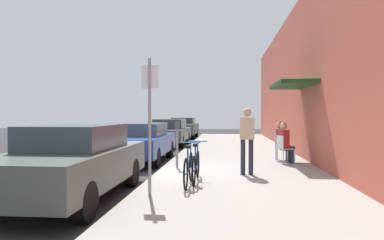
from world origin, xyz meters
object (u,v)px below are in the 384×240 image
Objects in this scene: bicycle_1 at (196,166)px; seated_patron_0 at (285,141)px; seated_patron_1 at (281,139)px; street_sign at (150,115)px; parked_car_1 at (141,141)px; cafe_chair_1 at (279,145)px; parked_car_0 at (73,161)px; parked_car_3 at (183,127)px; bicycle_0 at (189,169)px; parked_car_2 at (170,132)px; cafe_chair_0 at (284,147)px; parking_meter at (177,141)px; pedestrian_standing at (247,135)px.

seated_patron_0 reaches higher than bicycle_1.
street_sign is at bearing -121.07° from seated_patron_1.
parked_car_1 is at bearing 170.10° from seated_patron_0.
seated_patron_1 is at bearing -10.12° from cafe_chair_1.
street_sign reaches higher than parked_car_0.
street_sign is 2.99× the size of cafe_chair_1.
parked_car_3 is 14.04m from seated_patron_0.
parked_car_0 is 3.41× the size of seated_patron_1.
parked_car_2 is at bearing 101.20° from bicycle_0.
seated_patron_1 is at bearing 86.17° from cafe_chair_0.
seated_patron_1 reaches higher than bicycle_1.
cafe_chair_1 is at bearing -69.08° from parked_car_3.
cafe_chair_1 is at bearing 59.44° from street_sign.
parked_car_0 is at bearing -114.13° from parking_meter.
cafe_chair_0 is 0.20m from seated_patron_0.
parked_car_3 is 14.04m from cafe_chair_0.
parked_car_0 is 17.87m from parked_car_3.
bicycle_1 is (2.27, 1.39, -0.27)m from parked_car_0.
street_sign is at bearing -90.83° from parking_meter.
bicycle_1 is at bearing -127.62° from seated_patron_0.
seated_patron_1 is at bearing 32.05° from parking_meter.
parked_car_1 is at bearing 115.41° from bicycle_0.
bicycle_1 is 4.15m from seated_patron_0.
seated_patron_0 reaches higher than cafe_chair_1.
parked_car_2 is 8.58m from cafe_chair_0.
parked_car_3 reaches higher than parked_car_2.
parked_car_1 is 2.57m from parking_meter.
seated_patron_0 is at bearing 59.20° from pedestrian_standing.
parked_car_0 is 5.06× the size of cafe_chair_0.
seated_patron_0 is (0.06, 0.02, 0.19)m from cafe_chair_0.
parked_car_2 is at bearing 100.52° from parking_meter.
cafe_chair_0 is (3.18, 1.19, -0.26)m from parking_meter.
seated_patron_1 is (4.79, -12.38, 0.08)m from parked_car_3.
parked_car_2 is 2.59× the size of pedestrian_standing.
bicycle_1 is at bearing -121.63° from seated_patron_1.
bicycle_0 is 1.97× the size of cafe_chair_1.
bicycle_0 is (0.59, -2.47, -0.41)m from parking_meter.
seated_patron_1 is (-0.00, 0.82, 0.00)m from seated_patron_0.
cafe_chair_0 is at bearing 20.46° from parking_meter.
cafe_chair_1 is (2.46, 4.10, 0.14)m from bicycle_1.
parked_car_3 is at bearing 97.23° from bicycle_0.
pedestrian_standing is at bearing 35.33° from parked_car_0.
cafe_chair_1 is (-0.06, 0.83, -0.19)m from seated_patron_0.
bicycle_1 is 1.33× the size of seated_patron_0.
parked_car_3 reaches higher than cafe_chair_1.
street_sign is 5.73m from cafe_chair_0.
parked_car_0 is 6.69m from seated_patron_0.
parked_car_2 is 10.66m from bicycle_1.
seated_patron_1 reaches higher than cafe_chair_0.
seated_patron_1 is at bearing -0.18° from parked_car_1.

